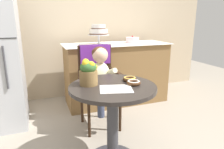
{
  "coord_description": "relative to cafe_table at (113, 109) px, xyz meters",
  "views": [
    {
      "loc": [
        -0.56,
        -1.49,
        1.24
      ],
      "look_at": [
        0.05,
        0.15,
        0.77
      ],
      "focal_mm": 32.73,
      "sensor_mm": 36.0,
      "label": 1
    }
  ],
  "objects": [
    {
      "name": "display_counter",
      "position": [
        0.55,
        1.3,
        -0.05
      ],
      "size": [
        1.56,
        0.62,
        0.9
      ],
      "color": "olive",
      "rests_on": "ground"
    },
    {
      "name": "wicker_chair",
      "position": [
        0.08,
        0.73,
        0.13
      ],
      "size": [
        0.42,
        0.45,
        0.95
      ],
      "rotation": [
        0.0,
        0.0,
        0.1
      ],
      "color": "#332114",
      "rests_on": "ground"
    },
    {
      "name": "paper_napkin",
      "position": [
        -0.01,
        -0.1,
        0.21
      ],
      "size": [
        0.29,
        0.26,
        0.0
      ],
      "primitive_type": "cube",
      "rotation": [
        0.0,
        0.0,
        -0.27
      ],
      "color": "white",
      "rests_on": "cafe_table"
    },
    {
      "name": "round_layer_cake",
      "position": [
        0.81,
        1.31,
        0.43
      ],
      "size": [
        0.2,
        0.2,
        0.11
      ],
      "color": "silver",
      "rests_on": "display_counter"
    },
    {
      "name": "tiered_cake_stand",
      "position": [
        0.28,
        1.3,
        0.58
      ],
      "size": [
        0.3,
        0.3,
        0.28
      ],
      "color": "silver",
      "rests_on": "display_counter"
    },
    {
      "name": "donut_front",
      "position": [
        0.17,
        -0.04,
        0.23
      ],
      "size": [
        0.12,
        0.12,
        0.03
      ],
      "color": "#4C2D19",
      "rests_on": "cafe_table"
    },
    {
      "name": "flower_vase",
      "position": [
        -0.18,
        0.09,
        0.32
      ],
      "size": [
        0.15,
        0.15,
        0.22
      ],
      "color": "brown",
      "rests_on": "cafe_table"
    },
    {
      "name": "seated_child",
      "position": [
        0.08,
        0.58,
        0.17
      ],
      "size": [
        0.27,
        0.32,
        0.73
      ],
      "color": "beige",
      "rests_on": "ground"
    },
    {
      "name": "cafe_table",
      "position": [
        0.0,
        0.0,
        0.0
      ],
      "size": [
        0.72,
        0.72,
        0.72
      ],
      "color": "#282321",
      "rests_on": "ground"
    },
    {
      "name": "donut_mid",
      "position": [
        0.19,
        0.07,
        0.23
      ],
      "size": [
        0.12,
        0.12,
        0.03
      ],
      "color": "#4C2D19",
      "rests_on": "cafe_table"
    },
    {
      "name": "back_wall",
      "position": [
        0.0,
        1.85,
        0.84
      ],
      "size": [
        4.8,
        0.1,
        2.7
      ],
      "primitive_type": "cube",
      "color": "#C1AD8E",
      "rests_on": "ground"
    }
  ]
}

